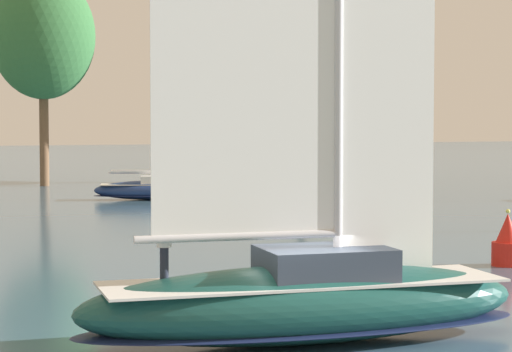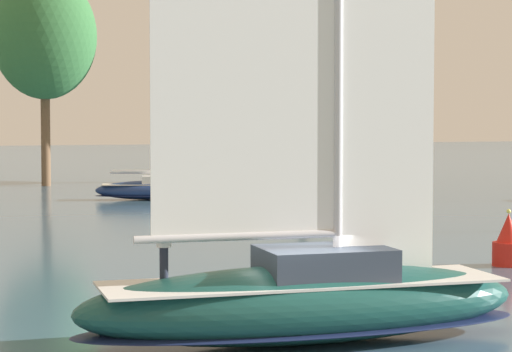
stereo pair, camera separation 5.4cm
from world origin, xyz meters
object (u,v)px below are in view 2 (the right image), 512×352
at_px(tree_shore_left, 304,22).
at_px(channel_buoy, 508,243).
at_px(sailboat_main, 304,293).
at_px(sailboat_moored_near_marina, 153,189).
at_px(tree_shore_center, 45,36).

xyz_separation_m(tree_shore_left, channel_buoy, (-14.11, -49.33, -12.99)).
bearing_deg(sailboat_main, sailboat_moored_near_marina, 79.11).
bearing_deg(channel_buoy, tree_shore_center, 98.76).
relative_size(sailboat_main, sailboat_moored_near_marina, 1.43).
distance_m(sailboat_main, channel_buoy, 14.81).
height_order(sailboat_moored_near_marina, channel_buoy, sailboat_moored_near_marina).
bearing_deg(tree_shore_left, sailboat_main, -114.19).
distance_m(sailboat_main, sailboat_moored_near_marina, 43.71).
xyz_separation_m(tree_shore_left, tree_shore_center, (-22.00, 1.90, -1.78)).
bearing_deg(tree_shore_left, sailboat_moored_near_marina, -139.69).
distance_m(tree_shore_center, sailboat_main, 61.06).
height_order(tree_shore_left, sailboat_main, tree_shore_left).
distance_m(tree_shore_center, channel_buoy, 53.02).
height_order(tree_shore_center, sailboat_moored_near_marina, tree_shore_center).
bearing_deg(channel_buoy, sailboat_main, -143.92).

